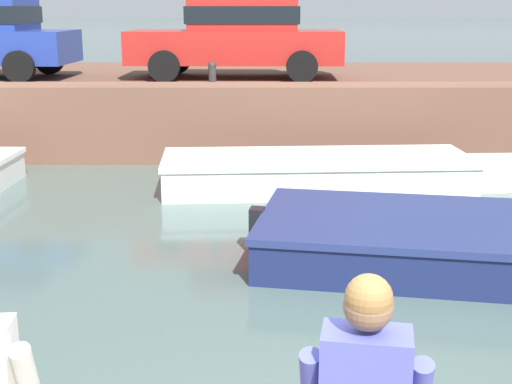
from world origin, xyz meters
The scene contains 6 objects.
ground_plane centered at (0.00, 4.85, 0.00)m, with size 400.00×400.00×0.00m, color #4C605B.
far_quay_wall centered at (0.00, 12.70, 0.70)m, with size 60.00×6.00×1.41m, color brown.
far_wall_coping centered at (0.00, 9.82, 1.45)m, with size 60.00×0.24×0.08m, color brown.
boat_moored_central_white centered at (0.90, 7.95, 0.27)m, with size 5.80×1.91×0.54m.
car_left_inner_red centered at (-0.64, 11.52, 2.26)m, with size 4.26×2.05×1.54m.
mooring_bollard_mid centered at (-1.08, 9.95, 1.65)m, with size 0.15×0.15×0.45m.
Camera 1 is at (-0.29, -3.02, 2.79)m, focal length 50.00 mm.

